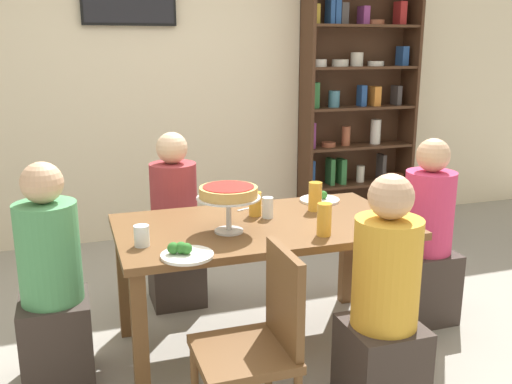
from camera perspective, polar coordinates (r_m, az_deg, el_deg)
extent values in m
plane|color=gray|center=(3.38, 0.55, -15.17)|extent=(12.00, 12.00, 0.00)
cube|color=beige|center=(5.08, -7.66, 11.30)|extent=(8.00, 0.12, 2.80)
cube|color=brown|center=(3.09, 0.59, -3.50)|extent=(1.56, 0.87, 0.04)
cube|color=brown|center=(2.75, -11.57, -14.58)|extent=(0.07, 0.07, 0.70)
cube|color=brown|center=(3.22, 15.29, -10.37)|extent=(0.07, 0.07, 0.70)
cube|color=brown|center=(3.43, -13.16, -8.63)|extent=(0.07, 0.07, 0.70)
cube|color=brown|center=(3.81, 9.07, -6.02)|extent=(0.07, 0.07, 0.70)
cube|color=#422819|center=(5.22, 5.07, 8.15)|extent=(0.03, 0.30, 2.20)
cube|color=#422819|center=(5.73, 15.06, 8.28)|extent=(0.03, 0.30, 2.20)
cube|color=#422819|center=(5.58, 9.59, 8.42)|extent=(1.10, 0.02, 2.20)
cube|color=#422819|center=(5.67, 9.80, -2.73)|extent=(1.04, 0.28, 0.02)
cube|color=#422819|center=(5.57, 9.96, 0.87)|extent=(1.04, 0.28, 0.02)
cube|color=#422819|center=(5.50, 10.13, 4.58)|extent=(1.04, 0.28, 0.02)
cube|color=#422819|center=(5.45, 10.30, 8.38)|extent=(1.04, 0.28, 0.02)
cube|color=#422819|center=(5.42, 10.48, 12.23)|extent=(1.04, 0.28, 0.02)
cube|color=#422819|center=(5.42, 10.66, 16.10)|extent=(1.04, 0.28, 0.02)
cube|color=navy|center=(5.34, 5.50, 1.90)|extent=(0.04, 0.12, 0.25)
cube|color=#2D6B38|center=(5.42, 7.48, 2.07)|extent=(0.04, 0.13, 0.25)
cube|color=#2D6B38|center=(5.47, 8.57, 2.09)|extent=(0.05, 0.13, 0.24)
cylinder|color=beige|center=(5.58, 10.47, 1.82)|extent=(0.08, 0.08, 0.16)
cube|color=#3D3838|center=(5.68, 12.48, 2.45)|extent=(0.04, 0.13, 0.26)
cylinder|color=brown|center=(5.78, 13.84, 1.55)|extent=(0.16, 0.16, 0.05)
cube|color=#7A3370|center=(5.27, 5.57, 5.73)|extent=(0.04, 0.13, 0.23)
cylinder|color=brown|center=(5.36, 7.33, 4.78)|extent=(0.13, 0.13, 0.04)
cylinder|color=brown|center=(5.43, 9.05, 5.60)|extent=(0.08, 0.08, 0.18)
cylinder|color=silver|center=(5.57, 11.94, 5.97)|extent=(0.10, 0.10, 0.23)
cube|color=#2D6B38|center=(5.23, 5.80, 9.68)|extent=(0.07, 0.13, 0.23)
cylinder|color=#3D7084|center=(5.32, 7.87, 9.27)|extent=(0.10, 0.10, 0.15)
cube|color=navy|center=(5.45, 10.59, 9.51)|extent=(0.06, 0.10, 0.19)
cube|color=orange|center=(5.52, 11.85, 9.44)|extent=(0.07, 0.13, 0.18)
cube|color=#3D3838|center=(5.64, 13.92, 9.44)|extent=(0.05, 0.13, 0.18)
cylinder|color=silver|center=(5.23, 6.31, 12.79)|extent=(0.15, 0.15, 0.06)
cylinder|color=beige|center=(5.33, 8.48, 12.73)|extent=(0.15, 0.15, 0.06)
cylinder|color=beige|center=(5.40, 10.12, 13.02)|extent=(0.12, 0.12, 0.12)
cylinder|color=silver|center=(5.50, 11.97, 12.54)|extent=(0.15, 0.15, 0.04)
cube|color=navy|center=(5.64, 14.51, 13.12)|extent=(0.06, 0.13, 0.18)
cube|color=#B7932D|center=(5.22, 5.94, 17.39)|extent=(0.05, 0.12, 0.17)
cube|color=navy|center=(5.28, 7.47, 17.72)|extent=(0.04, 0.13, 0.24)
cube|color=navy|center=(5.30, 8.03, 17.51)|extent=(0.05, 0.13, 0.21)
cube|color=#3D3838|center=(5.33, 8.69, 17.33)|extent=(0.07, 0.13, 0.18)
cube|color=#7A3370|center=(5.43, 10.77, 17.07)|extent=(0.06, 0.13, 0.16)
cylinder|color=brown|center=(5.49, 11.91, 16.37)|extent=(0.17, 0.17, 0.04)
cube|color=maroon|center=(5.62, 14.29, 17.03)|extent=(0.07, 0.13, 0.21)
cube|color=#382D28|center=(3.85, -8.01, -7.77)|extent=(0.34, 0.34, 0.45)
cylinder|color=#993338|center=(3.69, -8.27, -0.93)|extent=(0.30, 0.30, 0.50)
sphere|color=beige|center=(3.62, -8.47, 4.42)|extent=(0.20, 0.20, 0.20)
cube|color=#382D28|center=(3.14, -19.37, -13.91)|extent=(0.34, 0.34, 0.45)
cylinder|color=#4C935B|center=(2.95, -20.14, -5.74)|extent=(0.30, 0.30, 0.50)
sphere|color=tan|center=(2.85, -20.75, 0.89)|extent=(0.20, 0.20, 0.20)
cube|color=#382D28|center=(2.81, 12.41, -16.91)|extent=(0.34, 0.34, 0.45)
cylinder|color=gold|center=(2.60, 12.98, -7.92)|extent=(0.30, 0.30, 0.50)
sphere|color=tan|center=(2.49, 13.44, -0.45)|extent=(0.20, 0.20, 0.20)
cube|color=#382D28|center=(3.74, 16.45, -8.94)|extent=(0.34, 0.34, 0.45)
cylinder|color=#D63866|center=(3.58, 16.99, -1.94)|extent=(0.30, 0.30, 0.50)
sphere|color=tan|center=(3.50, 17.41, 3.56)|extent=(0.20, 0.20, 0.20)
cube|color=brown|center=(2.46, -1.27, -15.97)|extent=(0.40, 0.40, 0.04)
cube|color=brown|center=(2.40, 2.88, -10.53)|extent=(0.04, 0.36, 0.42)
cylinder|color=brown|center=(2.76, 1.28, -17.66)|extent=(0.04, 0.04, 0.41)
cylinder|color=silver|center=(2.94, -2.74, -3.92)|extent=(0.15, 0.15, 0.01)
cylinder|color=silver|center=(2.91, -2.76, -2.25)|extent=(0.03, 0.03, 0.17)
cylinder|color=silver|center=(2.89, -2.78, -0.59)|extent=(0.33, 0.33, 0.01)
cylinder|color=tan|center=(2.88, -2.79, 0.00)|extent=(0.30, 0.30, 0.05)
cylinder|color=maroon|center=(2.87, -2.80, 0.54)|extent=(0.26, 0.26, 0.00)
cylinder|color=white|center=(2.62, -6.94, -6.34)|extent=(0.24, 0.24, 0.01)
sphere|color=#2D7028|center=(2.62, -8.34, -5.61)|extent=(0.05, 0.05, 0.05)
sphere|color=#2D7028|center=(2.62, -7.54, -5.59)|extent=(0.06, 0.06, 0.06)
sphere|color=#2D7028|center=(2.67, -7.55, -5.41)|extent=(0.04, 0.04, 0.04)
sphere|color=#2D7028|center=(2.61, -7.01, -5.67)|extent=(0.05, 0.05, 0.05)
cylinder|color=white|center=(3.53, 6.42, -0.80)|extent=(0.25, 0.25, 0.01)
sphere|color=#2D7028|center=(3.53, 6.79, -0.29)|extent=(0.05, 0.05, 0.05)
sphere|color=#2D7028|center=(3.55, 6.17, -0.28)|extent=(0.04, 0.04, 0.04)
cylinder|color=gold|center=(3.20, -0.08, -1.21)|extent=(0.07, 0.07, 0.14)
cylinder|color=gold|center=(2.88, 6.88, -2.76)|extent=(0.07, 0.07, 0.17)
cylinder|color=gold|center=(3.31, 5.98, -0.45)|extent=(0.08, 0.08, 0.17)
cylinder|color=white|center=(2.78, -11.44, -4.34)|extent=(0.07, 0.07, 0.10)
cylinder|color=white|center=(3.16, 1.18, -1.58)|extent=(0.06, 0.06, 0.12)
cube|color=silver|center=(3.35, -0.63, -1.62)|extent=(0.17, 0.08, 0.00)
cube|color=silver|center=(3.06, 14.66, -3.71)|extent=(0.18, 0.02, 0.00)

